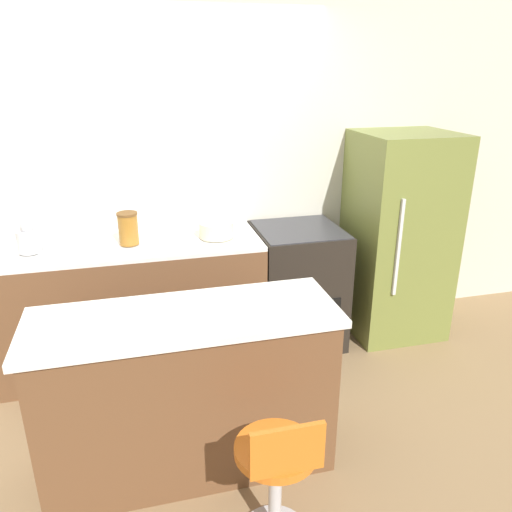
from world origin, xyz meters
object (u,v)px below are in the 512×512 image
oven_range (297,286)px  mixing_bowl (216,229)px  stool_chair (277,478)px  kettle (29,239)px  refrigerator (398,236)px

oven_range → mixing_bowl: mixing_bowl is taller
stool_chair → mixing_bowl: 1.84m
stool_chair → kettle: (-1.20, 1.73, 0.65)m
oven_range → refrigerator: (0.83, -0.01, 0.35)m
stool_chair → kettle: size_ratio=3.58×
stool_chair → kettle: kettle is taller
refrigerator → kettle: 2.73m
oven_range → refrigerator: bearing=-1.0°
refrigerator → stool_chair: bearing=-131.1°
oven_range → refrigerator: size_ratio=0.58×
kettle → stool_chair: bearing=-55.4°
stool_chair → mixing_bowl: size_ratio=3.13×
stool_chair → mixing_bowl: (0.05, 1.73, 0.61)m
oven_range → stool_chair: (-0.69, -1.76, -0.09)m
refrigerator → stool_chair: (-1.53, -1.75, -0.43)m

